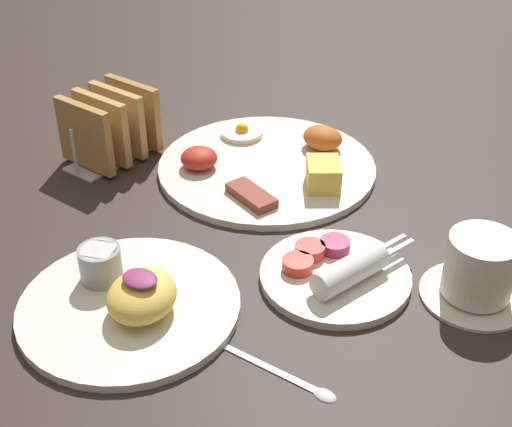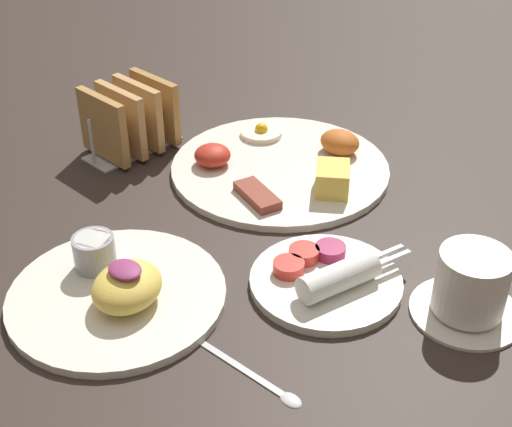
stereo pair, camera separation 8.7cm
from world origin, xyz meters
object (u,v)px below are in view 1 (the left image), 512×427
object	(u,v)px
plate_condiments	(336,272)
coffee_cup	(479,271)
plate_breakfast	(270,164)
plate_foreground	(129,298)
toast_rack	(111,127)

from	to	relation	value
plate_condiments	coffee_cup	distance (m)	0.16
plate_breakfast	plate_foreground	distance (m)	0.34
plate_condiments	plate_breakfast	bearing A→B (deg)	142.90
plate_condiments	toast_rack	size ratio (longest dim) A/B	1.20
coffee_cup	plate_condiments	bearing A→B (deg)	-154.26
plate_breakfast	plate_condiments	bearing A→B (deg)	-37.10
plate_foreground	coffee_cup	xyz separation A→B (m)	(0.29, 0.24, 0.02)
plate_foreground	toast_rack	world-z (taller)	toast_rack
toast_rack	plate_condiments	bearing A→B (deg)	-6.88
toast_rack	plate_breakfast	bearing A→B (deg)	27.18
plate_breakfast	coffee_cup	size ratio (longest dim) A/B	2.59
toast_rack	coffee_cup	size ratio (longest dim) A/B	1.23
plate_breakfast	coffee_cup	world-z (taller)	coffee_cup
plate_breakfast	plate_condiments	xyz separation A→B (m)	(0.21, -0.16, 0.00)
plate_breakfast	plate_condiments	size ratio (longest dim) A/B	1.75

